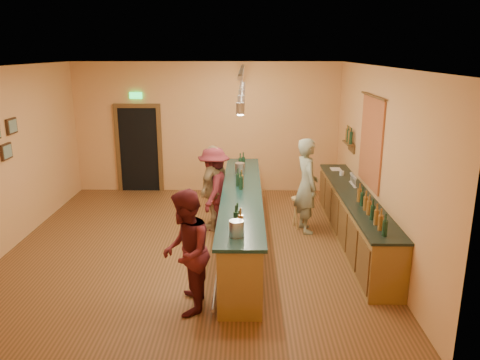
{
  "coord_description": "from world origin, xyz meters",
  "views": [
    {
      "loc": [
        0.97,
        -7.94,
        3.46
      ],
      "look_at": [
        0.87,
        0.2,
        1.19
      ],
      "focal_mm": 35.0,
      "sensor_mm": 36.0,
      "label": 1
    }
  ],
  "objects_px": {
    "bartender": "(307,186)",
    "customer_a": "(186,252)",
    "tasting_bar": "(242,214)",
    "bar_stool": "(299,205)",
    "customer_c": "(214,189)",
    "back_counter": "(354,218)",
    "customer_b": "(214,188)"
  },
  "relations": [
    {
      "from": "tasting_bar",
      "to": "customer_a",
      "type": "xyz_separation_m",
      "value": [
        -0.72,
        -2.2,
        0.25
      ]
    },
    {
      "from": "customer_b",
      "to": "customer_c",
      "type": "bearing_deg",
      "value": 23.83
    },
    {
      "from": "tasting_bar",
      "to": "customer_a",
      "type": "height_order",
      "value": "customer_a"
    },
    {
      "from": "customer_a",
      "to": "bar_stool",
      "type": "xyz_separation_m",
      "value": [
        1.86,
        3.12,
        -0.38
      ]
    },
    {
      "from": "tasting_bar",
      "to": "customer_c",
      "type": "height_order",
      "value": "customer_c"
    },
    {
      "from": "tasting_bar",
      "to": "customer_c",
      "type": "bearing_deg",
      "value": 123.21
    },
    {
      "from": "bartender",
      "to": "customer_a",
      "type": "relative_size",
      "value": 1.08
    },
    {
      "from": "tasting_bar",
      "to": "customer_b",
      "type": "xyz_separation_m",
      "value": [
        -0.55,
        0.86,
        0.24
      ]
    },
    {
      "from": "customer_a",
      "to": "customer_b",
      "type": "relative_size",
      "value": 1.01
    },
    {
      "from": "customer_c",
      "to": "bar_stool",
      "type": "relative_size",
      "value": 2.66
    },
    {
      "from": "customer_c",
      "to": "back_counter",
      "type": "bearing_deg",
      "value": 83.42
    },
    {
      "from": "bartender",
      "to": "customer_c",
      "type": "distance_m",
      "value": 1.81
    },
    {
      "from": "back_counter",
      "to": "bar_stool",
      "type": "xyz_separation_m",
      "value": [
        -0.94,
        0.75,
        -0.01
      ]
    },
    {
      "from": "back_counter",
      "to": "customer_a",
      "type": "xyz_separation_m",
      "value": [
        -2.8,
        -2.38,
        0.37
      ]
    },
    {
      "from": "back_counter",
      "to": "tasting_bar",
      "type": "relative_size",
      "value": 0.89
    },
    {
      "from": "back_counter",
      "to": "bartender",
      "type": "xyz_separation_m",
      "value": [
        -0.82,
        0.58,
        0.44
      ]
    },
    {
      "from": "bartender",
      "to": "customer_a",
      "type": "xyz_separation_m",
      "value": [
        -1.98,
        -2.95,
        -0.07
      ]
    },
    {
      "from": "back_counter",
      "to": "customer_a",
      "type": "distance_m",
      "value": 3.69
    },
    {
      "from": "bartender",
      "to": "bar_stool",
      "type": "distance_m",
      "value": 0.49
    },
    {
      "from": "customer_a",
      "to": "bar_stool",
      "type": "distance_m",
      "value": 3.65
    },
    {
      "from": "customer_a",
      "to": "bar_stool",
      "type": "bearing_deg",
      "value": 147.63
    },
    {
      "from": "tasting_bar",
      "to": "bar_stool",
      "type": "xyz_separation_m",
      "value": [
        1.13,
        0.93,
        -0.13
      ]
    },
    {
      "from": "tasting_bar",
      "to": "bartender",
      "type": "height_order",
      "value": "bartender"
    },
    {
      "from": "back_counter",
      "to": "tasting_bar",
      "type": "height_order",
      "value": "tasting_bar"
    },
    {
      "from": "tasting_bar",
      "to": "customer_c",
      "type": "relative_size",
      "value": 3.06
    },
    {
      "from": "tasting_bar",
      "to": "bartender",
      "type": "relative_size",
      "value": 2.75
    },
    {
      "from": "bartender",
      "to": "customer_a",
      "type": "distance_m",
      "value": 3.56
    },
    {
      "from": "tasting_bar",
      "to": "bar_stool",
      "type": "distance_m",
      "value": 1.47
    },
    {
      "from": "bartender",
      "to": "customer_c",
      "type": "height_order",
      "value": "bartender"
    },
    {
      "from": "back_counter",
      "to": "customer_b",
      "type": "relative_size",
      "value": 2.68
    },
    {
      "from": "customer_b",
      "to": "bar_stool",
      "type": "relative_size",
      "value": 2.71
    },
    {
      "from": "bartender",
      "to": "back_counter",
      "type": "bearing_deg",
      "value": -136.62
    }
  ]
}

